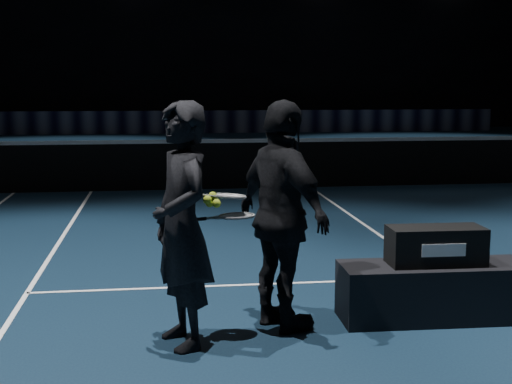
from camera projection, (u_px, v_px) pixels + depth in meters
floor at (311, 188)px, 13.56m from camera, size 36.00×36.00×0.00m
wall_back at (225, 12)px, 30.45m from camera, size 30.00×0.00×30.00m
court_lines at (311, 188)px, 13.56m from camera, size 10.98×23.78×0.01m
net_mesh at (311, 165)px, 13.50m from camera, size 12.80×0.02×0.86m
net_tape at (312, 140)px, 13.43m from camera, size 12.80×0.03×0.07m
sponsor_backdrop at (231, 122)px, 28.68m from camera, size 22.00×0.15×0.90m
player_bench at (434, 292)px, 5.99m from camera, size 1.60×0.57×0.48m
racket_bag at (436, 246)px, 5.93m from camera, size 0.80×0.36×0.32m
bag_signature at (444, 250)px, 5.76m from camera, size 0.37×0.01×0.11m
player_a at (182, 226)px, 5.30m from camera, size 0.64×0.78×1.85m
player_b at (283, 216)px, 5.66m from camera, size 0.89×1.17×1.85m
racket_lower at (237, 216)px, 5.49m from camera, size 0.71×0.42×0.03m
racket_upper at (229, 196)px, 5.48m from camera, size 0.71×0.46×0.10m
tennis_balls at (213, 201)px, 5.39m from camera, size 0.12×0.10×0.12m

